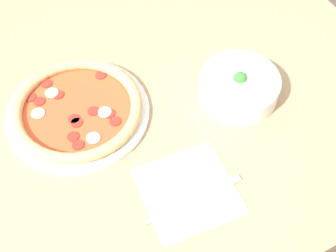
# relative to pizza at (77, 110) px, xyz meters

# --- Properties ---
(ground_plane) EXTENTS (8.00, 8.00, 0.00)m
(ground_plane) POSITION_rel_pizza_xyz_m (0.01, 0.25, -0.79)
(ground_plane) COLOR #4C4238
(dining_table) EXTENTS (1.04, 1.05, 0.77)m
(dining_table) POSITION_rel_pizza_xyz_m (0.01, 0.25, -0.13)
(dining_table) COLOR tan
(dining_table) RESTS_ON ground_plane
(pizza) EXTENTS (0.33, 0.33, 0.04)m
(pizza) POSITION_rel_pizza_xyz_m (0.00, 0.00, 0.00)
(pizza) COLOR white
(pizza) RESTS_ON dining_table
(bowl) EXTENTS (0.19, 0.19, 0.08)m
(bowl) POSITION_rel_pizza_xyz_m (0.12, 0.36, 0.02)
(bowl) COLOR white
(bowl) RESTS_ON dining_table
(napkin) EXTENTS (0.20, 0.20, 0.00)m
(napkin) POSITION_rel_pizza_xyz_m (0.29, 0.13, -0.02)
(napkin) COLOR white
(napkin) RESTS_ON dining_table
(fork) EXTENTS (0.01, 0.17, 0.00)m
(fork) POSITION_rel_pizza_xyz_m (0.26, 0.13, -0.01)
(fork) COLOR silver
(fork) RESTS_ON napkin
(knife) EXTENTS (0.02, 0.22, 0.01)m
(knife) POSITION_rel_pizza_xyz_m (0.32, 0.12, -0.01)
(knife) COLOR silver
(knife) RESTS_ON napkin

